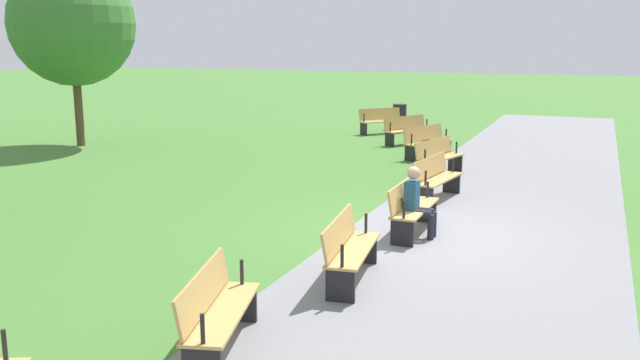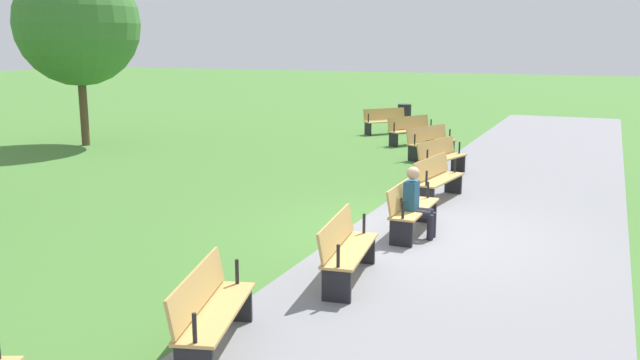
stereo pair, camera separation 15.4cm
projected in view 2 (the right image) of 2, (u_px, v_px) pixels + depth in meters
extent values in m
plane|color=#477A33|center=(414.00, 234.00, 11.54)|extent=(120.00, 120.00, 0.00)
cube|color=gray|center=(480.00, 241.00, 11.11)|extent=(40.78, 4.54, 0.01)
cube|color=tan|center=(387.00, 121.00, 23.99)|extent=(1.60, 1.43, 0.04)
cube|color=tan|center=(384.00, 114.00, 24.11)|extent=(1.38, 1.17, 0.40)
cube|color=black|center=(405.00, 126.00, 24.39)|extent=(0.28, 0.33, 0.43)
cylinder|color=black|center=(406.00, 116.00, 24.29)|extent=(0.06, 0.06, 0.30)
cube|color=black|center=(368.00, 129.00, 23.68)|extent=(0.28, 0.33, 0.43)
cylinder|color=black|center=(368.00, 118.00, 23.58)|extent=(0.06, 0.06, 0.30)
cube|color=tan|center=(412.00, 131.00, 21.48)|extent=(1.68, 1.27, 0.04)
cube|color=tan|center=(408.00, 122.00, 21.60)|extent=(1.51, 0.99, 0.40)
cube|color=black|center=(430.00, 136.00, 21.98)|extent=(0.25, 0.35, 0.43)
cylinder|color=black|center=(431.00, 124.00, 21.88)|extent=(0.06, 0.06, 0.30)
cube|color=black|center=(393.00, 140.00, 21.09)|extent=(0.25, 0.35, 0.43)
cylinder|color=black|center=(394.00, 127.00, 20.99)|extent=(0.06, 0.06, 0.30)
cube|color=tan|center=(432.00, 143.00, 18.93)|extent=(1.74, 1.09, 0.04)
cube|color=tan|center=(427.00, 133.00, 19.03)|extent=(1.60, 0.78, 0.40)
cube|color=black|center=(449.00, 148.00, 19.51)|extent=(0.21, 0.37, 0.43)
cylinder|color=black|center=(450.00, 134.00, 19.41)|extent=(0.06, 0.06, 0.30)
cube|color=black|center=(414.00, 154.00, 18.45)|extent=(0.21, 0.37, 0.43)
cylinder|color=black|center=(415.00, 140.00, 18.36)|extent=(0.06, 0.06, 0.30)
cube|color=tan|center=(443.00, 158.00, 16.38)|extent=(1.76, 0.89, 0.04)
cube|color=tan|center=(436.00, 148.00, 16.45)|extent=(1.67, 0.57, 0.40)
cube|color=black|center=(458.00, 163.00, 17.03)|extent=(0.16, 0.38, 0.43)
cylinder|color=black|center=(459.00, 148.00, 16.93)|extent=(0.05, 0.05, 0.30)
cube|color=black|center=(426.00, 172.00, 15.82)|extent=(0.16, 0.38, 0.43)
cylinder|color=black|center=(427.00, 156.00, 15.73)|extent=(0.05, 0.05, 0.30)
cube|color=tan|center=(440.00, 179.00, 13.87)|extent=(1.75, 0.67, 0.04)
cube|color=tan|center=(431.00, 167.00, 13.92)|extent=(1.70, 0.34, 0.40)
cube|color=black|center=(453.00, 184.00, 14.58)|extent=(0.11, 0.38, 0.43)
cylinder|color=black|center=(455.00, 166.00, 14.49)|extent=(0.05, 0.05, 0.30)
cube|color=black|center=(425.00, 198.00, 13.25)|extent=(0.11, 0.38, 0.43)
cylinder|color=black|center=(427.00, 178.00, 13.16)|extent=(0.05, 0.05, 0.30)
cube|color=tan|center=(415.00, 208.00, 11.45)|extent=(1.71, 0.44, 0.04)
cube|color=tan|center=(404.00, 194.00, 11.48)|extent=(1.71, 0.10, 0.40)
cube|color=black|center=(426.00, 211.00, 12.21)|extent=(0.06, 0.37, 0.43)
cylinder|color=black|center=(428.00, 190.00, 12.12)|extent=(0.04, 0.04, 0.30)
cube|color=black|center=(401.00, 234.00, 10.78)|extent=(0.06, 0.37, 0.43)
cylinder|color=black|center=(403.00, 210.00, 10.70)|extent=(0.04, 0.04, 0.30)
cube|color=tan|center=(351.00, 250.00, 9.17)|extent=(1.75, 0.67, 0.04)
cube|color=tan|center=(336.00, 232.00, 9.18)|extent=(1.70, 0.34, 0.40)
cube|color=black|center=(362.00, 249.00, 9.97)|extent=(0.11, 0.38, 0.43)
cylinder|color=black|center=(364.00, 224.00, 9.89)|extent=(0.05, 0.05, 0.30)
cube|color=black|center=(336.00, 286.00, 8.47)|extent=(0.11, 0.38, 0.43)
cylinder|color=black|center=(338.00, 256.00, 8.39)|extent=(0.05, 0.05, 0.30)
cube|color=tan|center=(217.00, 311.00, 7.08)|extent=(1.76, 0.89, 0.04)
cube|color=tan|center=(197.00, 289.00, 7.06)|extent=(1.67, 0.57, 0.40)
cube|color=black|center=(236.00, 304.00, 7.90)|extent=(0.16, 0.38, 0.43)
cylinder|color=black|center=(237.00, 272.00, 7.82)|extent=(0.05, 0.05, 0.30)
cylinder|color=black|center=(195.00, 328.00, 6.28)|extent=(0.05, 0.05, 0.30)
cube|color=navy|center=(411.00, 196.00, 11.26)|extent=(0.32, 0.20, 0.50)
sphere|color=tan|center=(413.00, 173.00, 11.17)|extent=(0.22, 0.22, 0.22)
cylinder|color=#23232D|center=(423.00, 211.00, 11.32)|extent=(0.13, 0.36, 0.13)
cylinder|color=#23232D|center=(433.00, 225.00, 11.29)|extent=(0.11, 0.11, 0.43)
cylinder|color=#23232D|center=(420.00, 214.00, 11.16)|extent=(0.13, 0.36, 0.13)
cylinder|color=#23232D|center=(430.00, 228.00, 11.13)|extent=(0.11, 0.11, 0.43)
cylinder|color=brown|center=(83.00, 105.00, 21.17)|extent=(0.25, 0.25, 2.53)
sphere|color=#3D7533|center=(78.00, 24.00, 20.67)|extent=(3.80, 3.80, 3.80)
cylinder|color=black|center=(404.00, 117.00, 25.16)|extent=(0.51, 0.51, 0.94)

